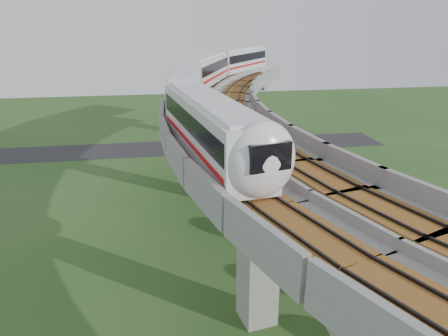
{
  "coord_description": "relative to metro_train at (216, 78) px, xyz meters",
  "views": [
    {
      "loc": [
        -5.11,
        -33.35,
        18.42
      ],
      "look_at": [
        0.21,
        -2.0,
        7.5
      ],
      "focal_mm": 35.0,
      "sensor_mm": 36.0,
      "label": 1
    }
  ],
  "objects": [
    {
      "name": "car_white",
      "position": [
        11.54,
        -22.09,
        -11.69
      ],
      "size": [
        2.21,
        3.64,
        1.16
      ],
      "primitive_type": "imported",
      "rotation": [
        0.0,
        0.0,
        0.27
      ],
      "color": "silver",
      "rests_on": "dirt_lot"
    },
    {
      "name": "asphalt_road",
      "position": [
        -1.94,
        16.3,
        -12.29
      ],
      "size": [
        60.0,
        8.0,
        0.03
      ],
      "primitive_type": "cube",
      "color": "#232326",
      "rests_on": "ground"
    },
    {
      "name": "fence",
      "position": [
        7.81,
        -13.7,
        -11.56
      ],
      "size": [
        3.87,
        38.73,
        1.5
      ],
      "color": "#2D382D",
      "rests_on": "ground"
    },
    {
      "name": "tree_0",
      "position": [
        10.29,
        9.92,
        -10.29
      ],
      "size": [
        2.65,
        2.65,
        3.15
      ],
      "color": "#382314",
      "rests_on": "ground"
    },
    {
      "name": "tree_2",
      "position": [
        5.31,
        -5.23,
        -9.94
      ],
      "size": [
        3.05,
        3.05,
        3.67
      ],
      "color": "#382314",
      "rests_on": "ground"
    },
    {
      "name": "car_dark",
      "position": [
        12.16,
        -8.73,
        -11.65
      ],
      "size": [
        4.56,
        2.69,
        1.24
      ],
      "primitive_type": "imported",
      "rotation": [
        0.0,
        0.0,
        1.33
      ],
      "color": "black",
      "rests_on": "dirt_lot"
    },
    {
      "name": "tree_3",
      "position": [
        4.16,
        -15.35,
        -10.01
      ],
      "size": [
        3.1,
        3.1,
        3.62
      ],
      "color": "#382314",
      "rests_on": "ground"
    },
    {
      "name": "tree_4",
      "position": [
        5.94,
        -24.15,
        -9.92
      ],
      "size": [
        2.71,
        2.71,
        3.55
      ],
      "color": "#382314",
      "rests_on": "ground"
    },
    {
      "name": "metro_train",
      "position": [
        0.0,
        0.0,
        0.0
      ],
      "size": [
        18.87,
        59.64,
        3.64
      ],
      "color": "silver",
      "rests_on": "ground"
    },
    {
      "name": "car_red",
      "position": [
        15.28,
        -18.56,
        -11.72
      ],
      "size": [
        3.21,
        3.16,
        1.1
      ],
      "primitive_type": "imported",
      "rotation": [
        0.0,
        0.0,
        -0.8
      ],
      "color": "#AA130F",
      "rests_on": "dirt_lot"
    },
    {
      "name": "ground",
      "position": [
        -1.94,
        -13.7,
        -12.31
      ],
      "size": [
        160.0,
        160.0,
        0.0
      ],
      "primitive_type": "plane",
      "color": "#284E1F",
      "rests_on": "ground"
    },
    {
      "name": "tree_1",
      "position": [
        7.14,
        2.96,
        -10.02
      ],
      "size": [
        2.6,
        2.6,
        3.4
      ],
      "color": "#382314",
      "rests_on": "ground"
    },
    {
      "name": "dirt_lot",
      "position": [
        12.06,
        -15.7,
        -12.29
      ],
      "size": [
        18.0,
        26.0,
        0.04
      ],
      "primitive_type": "cube",
      "color": "gray",
      "rests_on": "ground"
    },
    {
      "name": "viaduct",
      "position": [
        1.9,
        -13.7,
        -3.26
      ],
      "size": [
        19.58,
        73.98,
        11.4
      ],
      "color": "#99968E",
      "rests_on": "ground"
    }
  ]
}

